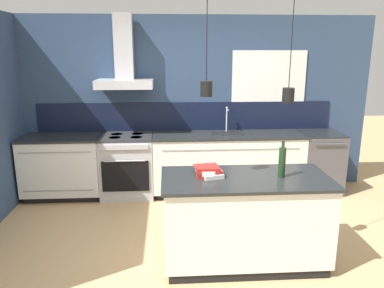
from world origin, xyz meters
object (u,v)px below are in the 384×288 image
Objects in this scene: oven_range at (128,166)px; dishwasher at (319,162)px; bottle_on_island at (282,162)px; book_stack at (209,171)px; red_supply_box at (208,172)px.

dishwasher is (2.88, 0.00, -0.00)m from oven_range.
dishwasher is 2.52× the size of bottle_on_island.
book_stack reaches higher than oven_range.
dishwasher is 4.28× the size of red_supply_box.
oven_range is at bearing 131.78° from bottle_on_island.
book_stack is at bearing -60.67° from oven_range.
red_supply_box is (-0.72, 0.06, -0.11)m from bottle_on_island.
oven_range is 2.10m from book_stack.
oven_range is 2.88m from dishwasher.
dishwasher is 2.32m from bottle_on_island.
bottle_on_island reaches higher than oven_range.
book_stack is (1.00, -1.78, 0.49)m from oven_range.
red_supply_box is (0.98, -1.84, 0.51)m from oven_range.
red_supply_box is (-1.90, -1.84, 0.51)m from dishwasher.
book_stack is (-1.88, -1.78, 0.49)m from dishwasher.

